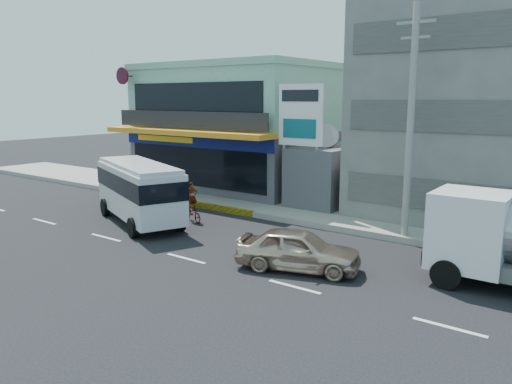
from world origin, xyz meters
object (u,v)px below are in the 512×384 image
at_px(utility_pole_near, 411,123).
at_px(minibus, 139,188).
at_px(motorcycle_rider, 193,208).
at_px(satellite_dish, 325,146).
at_px(billboard, 300,122).
at_px(sedan, 298,249).
at_px(shop_building, 243,130).

height_order(utility_pole_near, minibus, utility_pole_near).
relative_size(utility_pole_near, motorcycle_rider, 4.98).
bearing_deg(motorcycle_rider, satellite_dish, 58.07).
xyz_separation_m(billboard, sedan, (4.70, -7.68, -4.16)).
xyz_separation_m(shop_building, billboard, (7.50, -4.75, 0.93)).
relative_size(billboard, utility_pole_near, 0.69).
bearing_deg(satellite_dish, shop_building, 159.79).
bearing_deg(utility_pole_near, billboard, 164.52).
bearing_deg(billboard, motorcycle_rider, -127.16).
bearing_deg(satellite_dish, utility_pole_near, -30.96).
bearing_deg(utility_pole_near, motorcycle_rider, -164.26).
bearing_deg(utility_pole_near, sedan, -107.04).
height_order(satellite_dish, minibus, satellite_dish).
bearing_deg(shop_building, billboard, -32.32).
distance_m(satellite_dish, sedan, 10.74).
distance_m(satellite_dish, motorcycle_rider, 8.10).
height_order(shop_building, minibus, shop_building).
xyz_separation_m(billboard, utility_pole_near, (6.50, -1.80, 0.22)).
distance_m(shop_building, utility_pole_near, 15.50).
relative_size(shop_building, motorcycle_rider, 6.17).
distance_m(minibus, sedan, 10.16).
xyz_separation_m(minibus, motorcycle_rider, (1.84, 1.85, -1.14)).
distance_m(satellite_dish, utility_pole_near, 7.17).
xyz_separation_m(utility_pole_near, minibus, (-11.84, -4.67, -3.34)).
relative_size(shop_building, satellite_dish, 8.27).
relative_size(shop_building, sedan, 2.75).
distance_m(shop_building, satellite_dish, 8.54).
height_order(satellite_dish, utility_pole_near, utility_pole_near).
height_order(shop_building, utility_pole_near, utility_pole_near).
height_order(utility_pole_near, sedan, utility_pole_near).
relative_size(billboard, minibus, 0.91).
relative_size(satellite_dish, minibus, 0.20).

